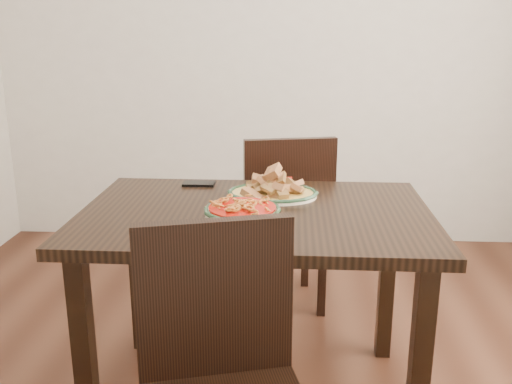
# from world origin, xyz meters

# --- Properties ---
(wall_back) EXTENTS (3.50, 0.10, 2.60)m
(wall_back) POSITION_xyz_m (0.00, 1.75, 1.30)
(wall_back) COLOR beige
(wall_back) RESTS_ON ground
(dining_table) EXTENTS (1.22, 0.81, 0.75)m
(dining_table) POSITION_xyz_m (0.00, 0.02, 0.65)
(dining_table) COLOR black
(dining_table) RESTS_ON ground
(chair_far) EXTENTS (0.50, 0.50, 0.89)m
(chair_far) POSITION_xyz_m (0.10, 0.73, 0.50)
(chair_far) COLOR black
(chair_far) RESTS_ON ground
(chair_near) EXTENTS (0.52, 0.52, 0.89)m
(chair_near) POSITION_xyz_m (-0.04, -0.61, 0.50)
(chair_near) COLOR black
(chair_near) RESTS_ON ground
(fish_plate) EXTENTS (0.33, 0.26, 0.11)m
(fish_plate) POSITION_xyz_m (0.06, 0.19, 0.79)
(fish_plate) COLOR #F4EACE
(fish_plate) RESTS_ON dining_table
(noodle_bowl) EXTENTS (0.25, 0.25, 0.08)m
(noodle_bowl) POSITION_xyz_m (-0.03, -0.15, 0.79)
(noodle_bowl) COLOR beige
(noodle_bowl) RESTS_ON dining_table
(smartphone) EXTENTS (0.13, 0.07, 0.01)m
(smartphone) POSITION_xyz_m (-0.25, 0.33, 0.76)
(smartphone) COLOR black
(smartphone) RESTS_ON dining_table
(napkin) EXTENTS (0.13, 0.10, 0.01)m
(napkin) POSITION_xyz_m (0.07, 0.39, 0.76)
(napkin) COLOR maroon
(napkin) RESTS_ON dining_table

